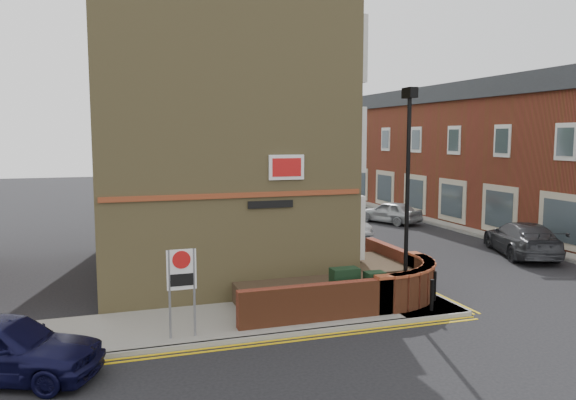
# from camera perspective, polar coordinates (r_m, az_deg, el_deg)

# --- Properties ---
(ground) EXTENTS (120.00, 120.00, 0.00)m
(ground) POSITION_cam_1_polar(r_m,az_deg,el_deg) (15.50, 8.77, -12.59)
(ground) COLOR black
(ground) RESTS_ON ground
(pavement_corner) EXTENTS (13.00, 3.00, 0.12)m
(pavement_corner) POSITION_cam_1_polar(r_m,az_deg,el_deg) (15.69, -5.56, -12.07)
(pavement_corner) COLOR gray
(pavement_corner) RESTS_ON ground
(pavement_main) EXTENTS (2.00, 32.00, 0.12)m
(pavement_main) POSITION_cam_1_polar(r_m,az_deg,el_deg) (30.71, -1.51, -2.80)
(pavement_main) COLOR gray
(pavement_main) RESTS_ON ground
(pavement_far) EXTENTS (4.00, 40.00, 0.12)m
(pavement_far) POSITION_cam_1_polar(r_m,az_deg,el_deg) (33.03, 18.70, -2.49)
(pavement_far) COLOR gray
(pavement_far) RESTS_ON ground
(kerb_side) EXTENTS (13.00, 0.15, 0.12)m
(kerb_side) POSITION_cam_1_polar(r_m,az_deg,el_deg) (14.31, -4.19, -13.93)
(kerb_side) COLOR gray
(kerb_side) RESTS_ON ground
(kerb_main_near) EXTENTS (0.15, 32.00, 0.12)m
(kerb_main_near) POSITION_cam_1_polar(r_m,az_deg,el_deg) (31.01, 0.26, -2.71)
(kerb_main_near) COLOR gray
(kerb_main_near) RESTS_ON ground
(kerb_main_far) EXTENTS (0.15, 40.00, 0.12)m
(kerb_main_far) POSITION_cam_1_polar(r_m,az_deg,el_deg) (31.88, 15.82, -2.71)
(kerb_main_far) COLOR gray
(kerb_main_far) RESTS_ON ground
(yellow_lines_side) EXTENTS (13.00, 0.28, 0.01)m
(yellow_lines_side) POSITION_cam_1_polar(r_m,az_deg,el_deg) (14.11, -3.94, -14.48)
(yellow_lines_side) COLOR gold
(yellow_lines_side) RESTS_ON ground
(yellow_lines_main) EXTENTS (0.28, 32.00, 0.01)m
(yellow_lines_main) POSITION_cam_1_polar(r_m,az_deg,el_deg) (31.10, 0.70, -2.79)
(yellow_lines_main) COLOR gold
(yellow_lines_main) RESTS_ON ground
(corner_building) EXTENTS (8.95, 10.40, 13.60)m
(corner_building) POSITION_cam_1_polar(r_m,az_deg,el_deg) (21.40, -7.90, 9.62)
(corner_building) COLOR olive
(corner_building) RESTS_ON ground
(garden_wall) EXTENTS (6.80, 6.00, 1.20)m
(garden_wall) POSITION_cam_1_polar(r_m,az_deg,el_deg) (17.65, 5.03, -10.13)
(garden_wall) COLOR brown
(garden_wall) RESTS_ON ground
(lamppost) EXTENTS (0.25, 0.50, 6.30)m
(lamppost) POSITION_cam_1_polar(r_m,az_deg,el_deg) (16.56, 12.02, 0.45)
(lamppost) COLOR black
(lamppost) RESTS_ON pavement_corner
(utility_cabinet_large) EXTENTS (0.80, 0.45, 1.20)m
(utility_cabinet_large) POSITION_cam_1_polar(r_m,az_deg,el_deg) (16.28, 5.76, -8.95)
(utility_cabinet_large) COLOR black
(utility_cabinet_large) RESTS_ON pavement_corner
(utility_cabinet_small) EXTENTS (0.55, 0.40, 1.10)m
(utility_cabinet_small) POSITION_cam_1_polar(r_m,az_deg,el_deg) (16.37, 8.78, -9.09)
(utility_cabinet_small) COLOR black
(utility_cabinet_small) RESTS_ON pavement_corner
(bollard_near) EXTENTS (0.11, 0.11, 0.90)m
(bollard_near) POSITION_cam_1_polar(r_m,az_deg,el_deg) (16.62, 14.41, -9.34)
(bollard_near) COLOR black
(bollard_near) RESTS_ON pavement_corner
(bollard_far) EXTENTS (0.11, 0.11, 0.90)m
(bollard_far) POSITION_cam_1_polar(r_m,az_deg,el_deg) (17.59, 14.65, -8.46)
(bollard_far) COLOR black
(bollard_far) RESTS_ON pavement_corner
(zone_sign) EXTENTS (0.72, 0.07, 2.20)m
(zone_sign) POSITION_cam_1_polar(r_m,az_deg,el_deg) (14.05, -10.75, -7.66)
(zone_sign) COLOR slate
(zone_sign) RESTS_ON pavement_corner
(far_terrace) EXTENTS (5.40, 30.40, 8.00)m
(far_terrace) POSITION_cam_1_polar(r_m,az_deg,el_deg) (36.78, 17.05, 4.70)
(far_terrace) COLOR brown
(far_terrace) RESTS_ON ground
(far_terrace_cream) EXTENTS (5.40, 12.40, 8.00)m
(far_terrace_cream) POSITION_cam_1_polar(r_m,az_deg,el_deg) (55.26, 4.34, 5.51)
(far_terrace_cream) COLOR #BFB99D
(far_terrace_cream) RESTS_ON ground
(tree_near) EXTENTS (3.64, 3.65, 6.70)m
(tree_near) POSITION_cam_1_polar(r_m,az_deg,el_deg) (28.43, -0.40, 5.85)
(tree_near) COLOR #382B1E
(tree_near) RESTS_ON pavement_main
(tree_mid) EXTENTS (4.03, 4.03, 7.42)m
(tree_mid) POSITION_cam_1_polar(r_m,az_deg,el_deg) (36.13, -4.32, 6.77)
(tree_mid) COLOR #382B1E
(tree_mid) RESTS_ON pavement_main
(tree_far) EXTENTS (3.81, 3.81, 7.00)m
(tree_far) POSITION_cam_1_polar(r_m,az_deg,el_deg) (43.94, -6.85, 6.34)
(tree_far) COLOR #382B1E
(tree_far) RESTS_ON pavement_main
(traffic_light_assembly) EXTENTS (0.20, 0.16, 4.20)m
(traffic_light_assembly) POSITION_cam_1_polar(r_m,az_deg,el_deg) (39.16, -4.77, 3.22)
(traffic_light_assembly) COLOR black
(traffic_light_assembly) RESTS_ON pavement_main
(navy_hatchback) EXTENTS (4.42, 3.13, 1.40)m
(navy_hatchback) POSITION_cam_1_polar(r_m,az_deg,el_deg) (13.43, -27.07, -13.16)
(navy_hatchback) COLOR black
(navy_hatchback) RESTS_ON ground
(silver_car_near) EXTENTS (2.05, 4.27, 1.35)m
(silver_car_near) POSITION_cam_1_polar(r_m,az_deg,el_deg) (28.13, 5.12, -2.43)
(silver_car_near) COLOR #B5BABD
(silver_car_near) RESTS_ON ground
(red_car_main) EXTENTS (4.01, 5.39, 1.36)m
(red_car_main) POSITION_cam_1_polar(r_m,az_deg,el_deg) (35.75, 0.99, -0.47)
(red_car_main) COLOR maroon
(red_car_main) RESTS_ON ground
(grey_car_far) EXTENTS (3.61, 5.34, 1.44)m
(grey_car_far) POSITION_cam_1_polar(r_m,az_deg,el_deg) (25.79, 22.66, -3.64)
(grey_car_far) COLOR #313236
(grey_car_far) RESTS_ON ground
(silver_car_far) EXTENTS (2.97, 4.08, 1.29)m
(silver_car_far) POSITION_cam_1_polar(r_m,az_deg,el_deg) (33.06, 10.33, -1.21)
(silver_car_far) COLOR #A5A9AD
(silver_car_far) RESTS_ON ground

